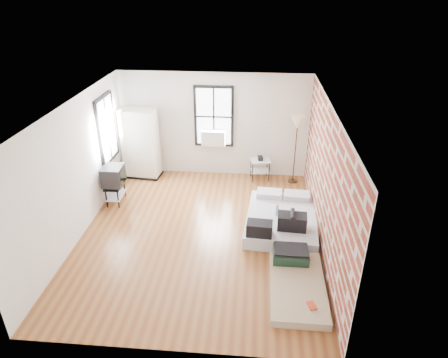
# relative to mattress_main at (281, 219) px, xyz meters

# --- Properties ---
(ground) EXTENTS (6.00, 6.00, 0.00)m
(ground) POSITION_rel_mattress_main_xyz_m (-1.74, -0.46, -0.18)
(ground) COLOR brown
(ground) RESTS_ON ground
(room_shell) EXTENTS (5.02, 6.02, 2.80)m
(room_shell) POSITION_rel_mattress_main_xyz_m (-1.51, -0.10, 1.56)
(room_shell) COLOR silver
(room_shell) RESTS_ON ground
(mattress_main) EXTENTS (1.64, 2.14, 0.65)m
(mattress_main) POSITION_rel_mattress_main_xyz_m (0.00, 0.00, 0.00)
(mattress_main) COLOR white
(mattress_main) RESTS_ON ground
(mattress_bare) EXTENTS (0.97, 1.81, 0.39)m
(mattress_bare) POSITION_rel_mattress_main_xyz_m (0.19, -1.84, -0.06)
(mattress_bare) COLOR tan
(mattress_bare) RESTS_ON ground
(wardrobe) EXTENTS (1.01, 0.65, 1.89)m
(wardrobe) POSITION_rel_mattress_main_xyz_m (-3.68, 2.19, 0.76)
(wardrobe) COLOR black
(wardrobe) RESTS_ON ground
(side_table) EXTENTS (0.56, 0.48, 0.66)m
(side_table) POSITION_rel_mattress_main_xyz_m (-0.48, 2.26, 0.27)
(side_table) COLOR black
(side_table) RESTS_ON ground
(floor_lamp) EXTENTS (0.39, 0.39, 1.84)m
(floor_lamp) POSITION_rel_mattress_main_xyz_m (0.41, 2.19, 1.40)
(floor_lamp) COLOR #332311
(floor_lamp) RESTS_ON ground
(tv_stand) EXTENTS (0.49, 0.68, 0.94)m
(tv_stand) POSITION_rel_mattress_main_xyz_m (-3.96, 0.73, 0.49)
(tv_stand) COLOR black
(tv_stand) RESTS_ON ground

